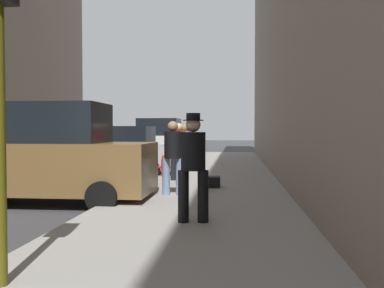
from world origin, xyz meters
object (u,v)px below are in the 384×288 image
at_px(parked_silver_sedan, 121,152).
at_px(pedestrian_in_tan_coat, 184,145).
at_px(duffel_bag, 214,182).
at_px(parked_bronze_suv, 51,158).
at_px(pedestrian_with_fedora, 193,162).
at_px(parked_white_van, 156,142).
at_px(parked_dark_green_sedan, 174,142).
at_px(fire_hydrant, 165,166).
at_px(pedestrian_in_red_jacket, 179,148).
at_px(pedestrian_in_jeans, 173,154).

height_order(parked_silver_sedan, pedestrian_in_tan_coat, pedestrian_in_tan_coat).
distance_m(parked_silver_sedan, duffel_bag, 5.20).
relative_size(parked_bronze_suv, pedestrian_in_tan_coat, 2.69).
bearing_deg(pedestrian_with_fedora, parked_silver_sedan, 112.88).
xyz_separation_m(parked_white_van, parked_dark_green_sedan, (0.00, 6.25, -0.18)).
xyz_separation_m(parked_bronze_suv, fire_hydrant, (1.80, 4.52, -0.54)).
relative_size(parked_white_van, pedestrian_in_tan_coat, 2.72).
height_order(parked_bronze_suv, parked_silver_sedan, parked_bronze_suv).
bearing_deg(parked_white_van, pedestrian_with_fedora, -77.09).
xyz_separation_m(parked_white_van, fire_hydrant, (1.80, -8.13, -0.54)).
relative_size(fire_hydrant, pedestrian_with_fedora, 0.40).
xyz_separation_m(pedestrian_with_fedora, pedestrian_in_tan_coat, (-1.21, 8.76, -0.03)).
distance_m(parked_white_van, pedestrian_in_tan_coat, 6.53).
distance_m(parked_dark_green_sedan, pedestrian_in_red_jacket, 15.61).
relative_size(fire_hydrant, duffel_bag, 1.60).
distance_m(parked_white_van, pedestrian_with_fedora, 15.30).
relative_size(pedestrian_in_red_jacket, pedestrian_in_tan_coat, 1.00).
distance_m(parked_white_van, pedestrian_in_red_jacket, 9.48).
xyz_separation_m(parked_bronze_suv, parked_white_van, (-0.00, 12.65, 0.00)).
height_order(pedestrian_in_red_jacket, pedestrian_in_jeans, same).
bearing_deg(parked_silver_sedan, duffel_bag, -46.90).
bearing_deg(parked_dark_green_sedan, pedestrian_with_fedora, -80.83).
bearing_deg(parked_dark_green_sedan, duffel_bag, -78.15).
height_order(parked_bronze_suv, fire_hydrant, parked_bronze_suv).
distance_m(parked_dark_green_sedan, pedestrian_with_fedora, 21.44).
distance_m(parked_white_van, parked_dark_green_sedan, 6.25).
bearing_deg(parked_dark_green_sedan, parked_white_van, -90.00).
height_order(parked_silver_sedan, duffel_bag, parked_silver_sedan).
xyz_separation_m(parked_dark_green_sedan, pedestrian_in_red_jacket, (2.40, -15.43, 0.26)).
bearing_deg(parked_bronze_suv, parked_silver_sedan, 90.00).
distance_m(pedestrian_in_red_jacket, duffel_bag, 1.99).
relative_size(parked_silver_sedan, fire_hydrant, 6.04).
relative_size(parked_dark_green_sedan, pedestrian_in_red_jacket, 2.49).
height_order(fire_hydrant, pedestrian_in_red_jacket, pedestrian_in_red_jacket).
relative_size(parked_white_van, duffel_bag, 10.57).
relative_size(parked_bronze_suv, parked_silver_sedan, 1.08).
xyz_separation_m(parked_white_van, pedestrian_in_tan_coat, (2.20, -6.15, 0.07)).
bearing_deg(fire_hydrant, parked_bronze_suv, -111.77).
bearing_deg(pedestrian_in_red_jacket, parked_bronze_suv, -124.67).
relative_size(parked_silver_sedan, pedestrian_in_tan_coat, 2.49).
bearing_deg(parked_white_van, parked_dark_green_sedan, 90.00).
bearing_deg(pedestrian_with_fedora, fire_hydrant, 103.39).
bearing_deg(duffel_bag, parked_bronze_suv, -149.75).
height_order(parked_silver_sedan, pedestrian_in_red_jacket, pedestrian_in_red_jacket).
xyz_separation_m(pedestrian_in_red_jacket, pedestrian_in_jeans, (0.25, -2.87, 0.00)).
distance_m(fire_hydrant, pedestrian_in_red_jacket, 1.35).
relative_size(parked_white_van, fire_hydrant, 6.61).
bearing_deg(parked_silver_sedan, fire_hydrant, -36.18).
bearing_deg(parked_silver_sedan, parked_bronze_suv, -90.00).
height_order(fire_hydrant, pedestrian_in_jeans, pedestrian_in_jeans).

